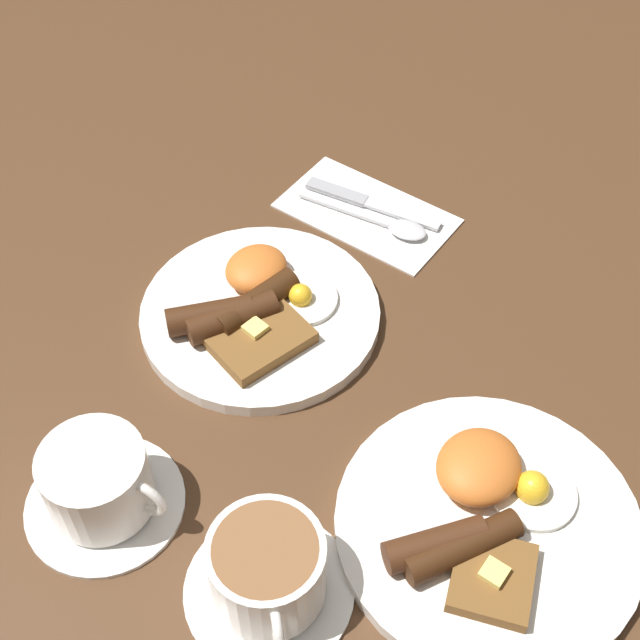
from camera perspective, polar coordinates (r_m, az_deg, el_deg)
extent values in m
plane|color=#4C301C|center=(0.94, -3.82, 0.08)|extent=(3.00, 3.00, 0.00)
cylinder|color=white|center=(0.93, -3.84, 0.38)|extent=(0.25, 0.25, 0.01)
cylinder|color=white|center=(0.93, -1.21, 1.38)|extent=(0.08, 0.08, 0.01)
sphere|color=yellow|center=(0.92, -1.27, 1.58)|extent=(0.02, 0.02, 0.02)
ellipsoid|color=orange|center=(0.94, -4.10, 3.30)|extent=(0.07, 0.06, 0.03)
cylinder|color=#402210|center=(0.90, -7.06, 0.26)|extent=(0.09, 0.08, 0.03)
cylinder|color=#402210|center=(0.90, -5.65, 0.15)|extent=(0.10, 0.07, 0.03)
cylinder|color=#381E0D|center=(0.91, -4.27, 1.18)|extent=(0.10, 0.05, 0.03)
cube|color=brown|center=(0.89, -4.14, -0.93)|extent=(0.11, 0.11, 0.01)
cube|color=#F4E072|center=(0.89, -4.17, -0.51)|extent=(0.02, 0.02, 0.01)
cylinder|color=white|center=(0.80, 10.70, -12.85)|extent=(0.27, 0.27, 0.01)
cylinder|color=white|center=(0.81, 13.49, -10.71)|extent=(0.08, 0.08, 0.01)
sphere|color=yellow|center=(0.81, 13.43, -10.39)|extent=(0.03, 0.03, 0.03)
ellipsoid|color=orange|center=(0.80, 10.12, -9.23)|extent=(0.08, 0.07, 0.04)
cylinder|color=#452513|center=(0.76, 7.40, -14.07)|extent=(0.09, 0.07, 0.03)
cylinder|color=#3C210F|center=(0.77, 9.09, -14.14)|extent=(0.10, 0.07, 0.03)
cube|color=brown|center=(0.77, 10.97, -15.90)|extent=(0.09, 0.09, 0.01)
cube|color=#F4E072|center=(0.76, 11.08, -15.57)|extent=(0.02, 0.02, 0.01)
cylinder|color=white|center=(0.83, -13.60, -11.28)|extent=(0.14, 0.14, 0.01)
cylinder|color=white|center=(0.79, -14.09, -9.90)|extent=(0.09, 0.09, 0.07)
cylinder|color=brown|center=(0.77, -14.54, -8.67)|extent=(0.08, 0.08, 0.00)
torus|color=white|center=(0.77, -11.28, -11.08)|extent=(0.02, 0.05, 0.05)
cylinder|color=white|center=(0.77, -3.27, -16.79)|extent=(0.14, 0.14, 0.01)
cylinder|color=white|center=(0.73, -3.41, -15.56)|extent=(0.10, 0.10, 0.07)
cylinder|color=brown|center=(0.71, -3.53, -14.45)|extent=(0.08, 0.08, 0.00)
torus|color=white|center=(0.71, -2.81, -18.85)|extent=(0.04, 0.04, 0.05)
cube|color=white|center=(1.05, 3.01, 6.90)|extent=(0.11, 0.20, 0.01)
cube|color=silver|center=(1.04, 5.30, 6.78)|extent=(0.03, 0.09, 0.00)
cube|color=#9E9EA3|center=(1.07, 1.10, 8.20)|extent=(0.03, 0.08, 0.01)
ellipsoid|color=silver|center=(1.02, 5.60, 5.77)|extent=(0.04, 0.05, 0.01)
cube|color=silver|center=(1.05, 1.53, 7.11)|extent=(0.02, 0.12, 0.00)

